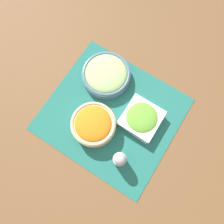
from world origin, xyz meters
The scene contains 6 objects.
ground_plane centered at (0.00, 0.00, 0.00)m, with size 3.00×3.00×0.00m, color brown.
placemat centered at (0.00, 0.00, 0.00)m, with size 0.50×0.46×0.00m.
lettuce_bowl centered at (0.11, 0.04, 0.03)m, with size 0.14×0.14×0.06m.
carrot_bowl centered at (-0.03, -0.08, 0.05)m, with size 0.17×0.17×0.08m.
cucumber_bowl centered at (-0.10, 0.12, 0.04)m, with size 0.19×0.19×0.06m.
pepper_shaker centered at (0.12, -0.14, 0.06)m, with size 0.05×0.05×0.11m.
Camera 1 is at (0.11, -0.18, 0.84)m, focal length 35.00 mm.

